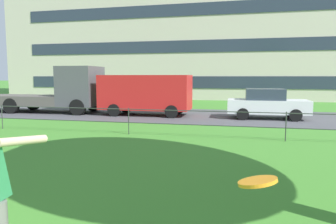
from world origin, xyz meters
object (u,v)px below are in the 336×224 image
flatbed_truck_center (58,92)px  apartment_building_background (197,2)px  car_white_left (267,104)px  frisbee (258,182)px  panel_van_far_right (146,93)px

flatbed_truck_center → apartment_building_background: (5.81, 17.45, 8.79)m
car_white_left → frisbee: bearing=-93.9°
panel_van_far_right → car_white_left: 6.52m
frisbee → panel_van_far_right: panel_van_far_right is taller
panel_van_far_right → apartment_building_background: apartment_building_background is taller
car_white_left → apartment_building_background: (-6.22, 17.54, 9.23)m
frisbee → flatbed_truck_center: (-11.01, 14.95, -0.22)m
apartment_building_background → car_white_left: bearing=-70.5°
flatbed_truck_center → car_white_left: flatbed_truck_center is taller
flatbed_truck_center → frisbee: bearing=-53.6°
frisbee → car_white_left: 14.91m
panel_van_far_right → car_white_left: (6.50, -0.02, -0.49)m
flatbed_truck_center → panel_van_far_right: flatbed_truck_center is taller
panel_van_far_right → apartment_building_background: bearing=89.1°
panel_van_far_right → frisbee: bearing=-69.8°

